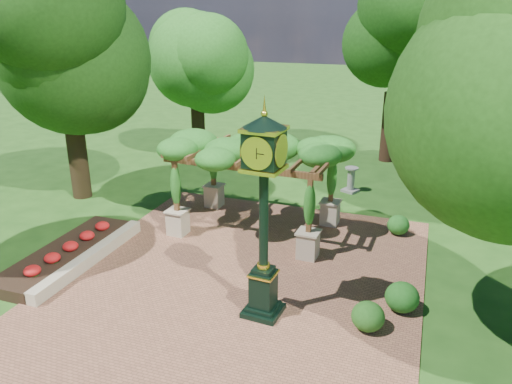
% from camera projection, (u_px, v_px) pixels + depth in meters
% --- Properties ---
extents(ground, '(120.00, 120.00, 0.00)m').
position_uv_depth(ground, '(225.00, 300.00, 13.27)').
color(ground, '#1E4714').
rests_on(ground, ground).
extents(brick_plaza, '(10.00, 12.00, 0.04)m').
position_uv_depth(brick_plaza, '(238.00, 281.00, 14.14)').
color(brick_plaza, brown).
rests_on(brick_plaza, ground).
extents(border_wall, '(0.35, 5.00, 0.40)m').
position_uv_depth(border_wall, '(91.00, 258.00, 15.07)').
color(border_wall, '#C6B793').
rests_on(border_wall, ground).
extents(flower_bed, '(1.50, 5.00, 0.36)m').
position_uv_depth(flower_bed, '(66.00, 254.00, 15.36)').
color(flower_bed, red).
rests_on(flower_bed, ground).
extents(pedestal_clock, '(1.09, 1.09, 5.17)m').
position_uv_depth(pedestal_clock, '(264.00, 201.00, 11.59)').
color(pedestal_clock, black).
rests_on(pedestal_clock, brick_plaza).
extents(pergola, '(5.48, 3.59, 3.36)m').
position_uv_depth(pergola, '(256.00, 154.00, 16.55)').
color(pergola, tan).
rests_on(pergola, brick_plaza).
extents(sundial, '(0.78, 0.78, 1.07)m').
position_uv_depth(sundial, '(351.00, 181.00, 20.98)').
color(sundial, gray).
rests_on(sundial, ground).
extents(shrub_front, '(1.05, 1.05, 0.72)m').
position_uv_depth(shrub_front, '(368.00, 316.00, 11.87)').
color(shrub_front, '#215518').
rests_on(shrub_front, brick_plaza).
extents(shrub_mid, '(0.90, 0.90, 0.77)m').
position_uv_depth(shrub_mid, '(402.00, 297.00, 12.61)').
color(shrub_mid, '#1C5517').
rests_on(shrub_mid, brick_plaza).
extents(shrub_back, '(0.89, 0.89, 0.67)m').
position_uv_depth(shrub_back, '(398.00, 225.00, 16.95)').
color(shrub_back, '#205E1B').
rests_on(shrub_back, brick_plaza).
extents(tree_west_near, '(5.58, 5.58, 8.81)m').
position_uv_depth(tree_west_near, '(63.00, 44.00, 18.52)').
color(tree_west_near, '#312313').
rests_on(tree_west_near, ground).
extents(tree_west_far, '(4.45, 4.45, 7.31)m').
position_uv_depth(tree_west_far, '(195.00, 58.00, 24.61)').
color(tree_west_far, black).
rests_on(tree_west_far, ground).
extents(tree_north, '(4.56, 4.56, 8.92)m').
position_uv_depth(tree_north, '(398.00, 35.00, 23.38)').
color(tree_north, '#311D13').
rests_on(tree_north, ground).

